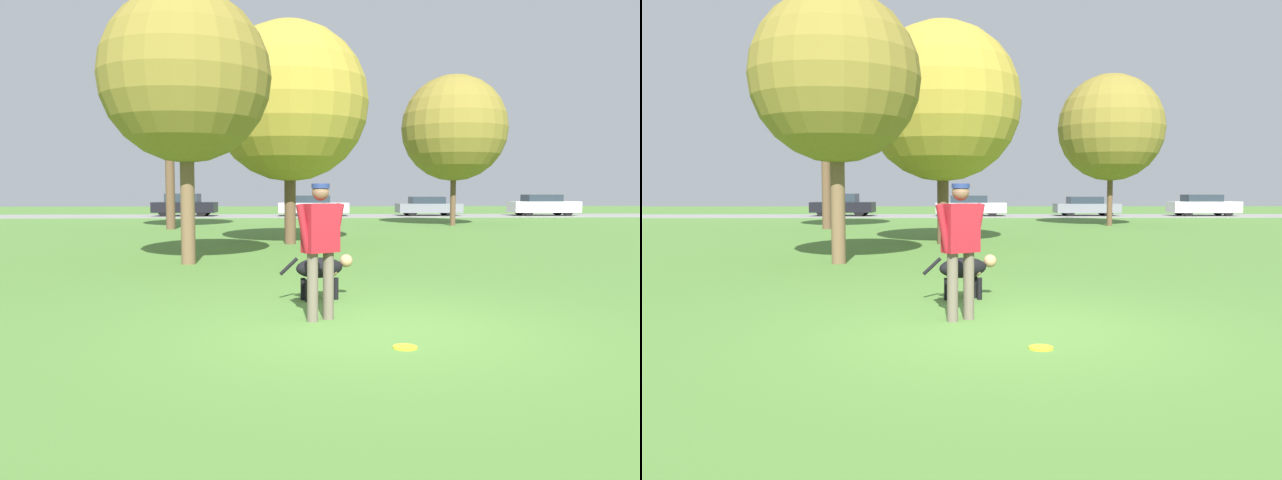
{
  "view_description": "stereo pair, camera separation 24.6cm",
  "coord_description": "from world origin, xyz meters",
  "views": [
    {
      "loc": [
        -0.91,
        -6.77,
        1.51
      ],
      "look_at": [
        -0.52,
        1.21,
        0.9
      ],
      "focal_mm": 35.0,
      "sensor_mm": 36.0,
      "label": 1
    },
    {
      "loc": [
        -0.67,
        -6.78,
        1.51
      ],
      "look_at": [
        -0.52,
        1.21,
        0.9
      ],
      "focal_mm": 35.0,
      "sensor_mm": 36.0,
      "label": 2
    }
  ],
  "objects": [
    {
      "name": "tree_mid_center",
      "position": [
        -0.89,
        11.45,
        4.11
      ],
      "size": [
        4.58,
        4.58,
        6.4
      ],
      "color": "brown",
      "rests_on": "ground_plane"
    },
    {
      "name": "person",
      "position": [
        -0.55,
        0.5,
        0.95
      ],
      "size": [
        0.62,
        0.45,
        1.62
      ],
      "rotation": [
        0.0,
        0.0,
        0.58
      ],
      "color": "#665B4C",
      "rests_on": "ground_plane"
    },
    {
      "name": "tree_far_left",
      "position": [
        -5.76,
        18.94,
        5.65
      ],
      "size": [
        4.51,
        4.51,
        7.93
      ],
      "color": "brown",
      "rests_on": "ground_plane"
    },
    {
      "name": "parked_car_grey",
      "position": [
        8.01,
        32.92,
        0.61
      ],
      "size": [
        4.08,
        1.86,
        1.23
      ],
      "rotation": [
        0.0,
        0.0,
        0.02
      ],
      "color": "slate",
      "rests_on": "ground_plane"
    },
    {
      "name": "parked_car_silver",
      "position": [
        0.6,
        32.69,
        0.65
      ],
      "size": [
        4.44,
        1.78,
        1.3
      ],
      "rotation": [
        0.0,
        0.0,
        -0.02
      ],
      "color": "#B7B7BC",
      "rests_on": "ground_plane"
    },
    {
      "name": "dog",
      "position": [
        -0.45,
        1.92,
        0.43
      ],
      "size": [
        1.08,
        0.54,
        0.63
      ],
      "rotation": [
        0.0,
        0.0,
        0.38
      ],
      "color": "black",
      "rests_on": "ground_plane"
    },
    {
      "name": "far_road_strip",
      "position": [
        0.0,
        32.88,
        0.01
      ],
      "size": [
        120.0,
        6.0,
        0.01
      ],
      "color": "gray",
      "rests_on": "ground_plane"
    },
    {
      "name": "frisbee",
      "position": [
        0.21,
        -0.86,
        0.01
      ],
      "size": [
        0.24,
        0.24,
        0.02
      ],
      "color": "yellow",
      "rests_on": "ground_plane"
    },
    {
      "name": "parked_car_white",
      "position": [
        15.4,
        32.57,
        0.68
      ],
      "size": [
        4.25,
        1.79,
        1.36
      ],
      "rotation": [
        0.0,
        0.0,
        -0.0
      ],
      "color": "white",
      "rests_on": "ground_plane"
    },
    {
      "name": "ground_plane",
      "position": [
        0.0,
        0.0,
        0.0
      ],
      "size": [
        120.0,
        120.0,
        0.0
      ],
      "primitive_type": "plane",
      "color": "#4C7A33"
    },
    {
      "name": "tree_near_left",
      "position": [
        -3.04,
        6.42,
        3.88
      ],
      "size": [
        3.55,
        3.55,
        5.67
      ],
      "color": "brown",
      "rests_on": "ground_plane"
    },
    {
      "name": "parked_car_black",
      "position": [
        -7.51,
        32.91,
        0.7
      ],
      "size": [
        3.97,
        1.95,
        1.42
      ],
      "rotation": [
        0.0,
        0.0,
        -0.04
      ],
      "color": "black",
      "rests_on": "ground_plane"
    },
    {
      "name": "tree_far_right",
      "position": [
        6.53,
        21.27,
        4.39
      ],
      "size": [
        4.75,
        4.75,
        6.77
      ],
      "color": "brown",
      "rests_on": "ground_plane"
    }
  ]
}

